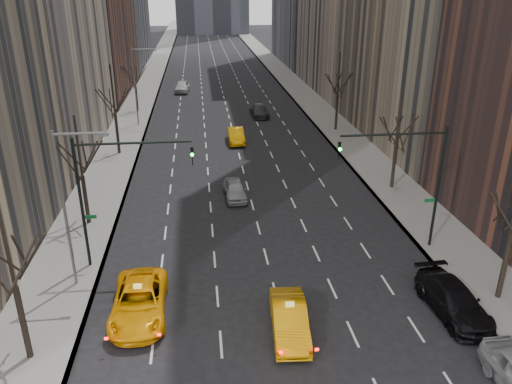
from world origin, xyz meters
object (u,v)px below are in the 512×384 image
object	(u,v)px
taxi_sedan	(289,319)
silver_sedan_ahead	(235,190)
taxi_suv	(139,302)
parked_suv_black	(453,300)

from	to	relation	value
taxi_sedan	silver_sedan_ahead	distance (m)	17.13
taxi_sedan	taxi_suv	bearing A→B (deg)	166.84
taxi_suv	parked_suv_black	size ratio (longest dim) A/B	1.08
taxi_sedan	parked_suv_black	distance (m)	8.76
taxi_sedan	parked_suv_black	xyz separation A→B (m)	(8.74, 0.62, 0.01)
silver_sedan_ahead	taxi_sedan	bearing A→B (deg)	-87.72
taxi_suv	silver_sedan_ahead	bearing A→B (deg)	67.02
parked_suv_black	taxi_sedan	bearing A→B (deg)	-179.26
taxi_suv	silver_sedan_ahead	xyz separation A→B (m)	(6.08, 14.76, -0.11)
silver_sedan_ahead	taxi_suv	bearing A→B (deg)	-114.70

